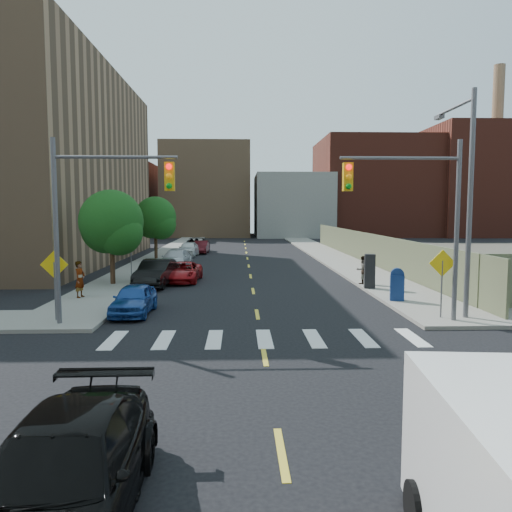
{
  "coord_description": "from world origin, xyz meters",
  "views": [
    {
      "loc": [
        -0.76,
        -12.61,
        4.39
      ],
      "look_at": [
        0.12,
        12.98,
        2.0
      ],
      "focal_mm": 35.0,
      "sensor_mm": 36.0,
      "label": 1
    }
  ],
  "objects": [
    {
      "name": "warn_sign_ne",
      "position": [
        7.2,
        6.5,
        1.99
      ],
      "size": [
        1.06,
        0.06,
        2.83
      ],
      "color": "#59595E",
      "rests_on": "ground"
    },
    {
      "name": "pedestrian_east",
      "position": [
        6.3,
        15.42,
        0.95
      ],
      "size": [
        0.91,
        0.79,
        1.6
      ],
      "primitive_type": "imported",
      "rotation": [
        0.0,
        0.0,
        3.41
      ],
      "color": "gray",
      "rests_on": "sidewalk_ne"
    },
    {
      "name": "sidewalk_ne",
      "position": [
        7.75,
        41.5,
        0.07
      ],
      "size": [
        3.5,
        73.0,
        0.15
      ],
      "primitive_type": "cube",
      "color": "gray",
      "rests_on": "ground"
    },
    {
      "name": "streetlight_ne",
      "position": [
        8.2,
        6.9,
        5.22
      ],
      "size": [
        0.25,
        3.7,
        9.0
      ],
      "color": "#59595E",
      "rests_on": "ground"
    },
    {
      "name": "parked_car_maroon",
      "position": [
        -4.55,
        37.3,
        0.63
      ],
      "size": [
        1.45,
        3.88,
        1.27
      ],
      "primitive_type": "imported",
      "rotation": [
        0.0,
        0.0,
        -0.03
      ],
      "color": "#450D13",
      "rests_on": "ground"
    },
    {
      "name": "parked_car_silver",
      "position": [
        -5.5,
        24.77,
        0.69
      ],
      "size": [
        2.38,
        4.91,
        1.38
      ],
      "primitive_type": "imported",
      "rotation": [
        0.0,
        0.0,
        -0.1
      ],
      "color": "#B7BAC0",
      "rests_on": "ground"
    },
    {
      "name": "signal_ne",
      "position": [
        5.98,
        6.0,
        4.53
      ],
      "size": [
        4.59,
        0.3,
        7.0
      ],
      "color": "#59595E",
      "rests_on": "ground"
    },
    {
      "name": "fence_north",
      "position": [
        9.6,
        28.0,
        1.25
      ],
      "size": [
        0.12,
        44.0,
        2.5
      ],
      "primitive_type": "cube",
      "color": "#66704E",
      "rests_on": "ground"
    },
    {
      "name": "mailbox",
      "position": [
        6.63,
        10.22,
        0.89
      ],
      "size": [
        0.72,
        0.61,
        1.52
      ],
      "rotation": [
        0.0,
        0.0,
        -0.23
      ],
      "color": "navy",
      "rests_on": "sidewalk_ne"
    },
    {
      "name": "parked_car_white",
      "position": [
        -5.5,
        34.26,
        0.7
      ],
      "size": [
        1.86,
        4.21,
        1.41
      ],
      "primitive_type": "imported",
      "rotation": [
        0.0,
        0.0,
        -0.05
      ],
      "color": "silver",
      "rests_on": "ground"
    },
    {
      "name": "warn_sign_nw",
      "position": [
        -7.8,
        6.5,
        1.99
      ],
      "size": [
        1.06,
        0.06,
        2.83
      ],
      "color": "#59595E",
      "rests_on": "ground"
    },
    {
      "name": "payphone",
      "position": [
        6.3,
        13.87,
        1.07
      ],
      "size": [
        0.6,
        0.52,
        1.85
      ],
      "primitive_type": "cube",
      "rotation": [
        0.0,
        0.0,
        -0.13
      ],
      "color": "black",
      "rests_on": "sidewalk_ne"
    },
    {
      "name": "sidewalk_nw",
      "position": [
        -7.75,
        41.5,
        0.07
      ],
      "size": [
        3.5,
        73.0,
        0.15
      ],
      "primitive_type": "cube",
      "color": "gray",
      "rests_on": "ground"
    },
    {
      "name": "parked_car_red",
      "position": [
        -4.2,
        17.59,
        0.61
      ],
      "size": [
        2.23,
        4.48,
        1.22
      ],
      "primitive_type": "imported",
      "rotation": [
        0.0,
        0.0,
        -0.05
      ],
      "color": "#A11014",
      "rests_on": "ground"
    },
    {
      "name": "bg_bldg_fareast",
      "position": [
        38.0,
        70.0,
        9.0
      ],
      "size": [
        14.0,
        16.0,
        18.0
      ],
      "primitive_type": "cube",
      "color": "#592319",
      "rests_on": "ground"
    },
    {
      "name": "pedestrian_west",
      "position": [
        -8.45,
        11.52,
        1.03
      ],
      "size": [
        0.56,
        0.73,
        1.77
      ],
      "primitive_type": "imported",
      "rotation": [
        0.0,
        0.0,
        1.33
      ],
      "color": "gray",
      "rests_on": "sidewalk_nw"
    },
    {
      "name": "smokestack",
      "position": [
        42.0,
        70.0,
        14.0
      ],
      "size": [
        1.8,
        1.8,
        28.0
      ],
      "primitive_type": "cylinder",
      "color": "#8C6B4C",
      "rests_on": "ground"
    },
    {
      "name": "parked_car_grey",
      "position": [
        -5.15,
        38.53,
        0.75
      ],
      "size": [
        2.6,
        5.46,
        1.51
      ],
      "primitive_type": "imported",
      "rotation": [
        0.0,
        0.0,
        -0.02
      ],
      "color": "black",
      "rests_on": "ground"
    },
    {
      "name": "ground",
      "position": [
        0.0,
        0.0,
        0.0
      ],
      "size": [
        160.0,
        160.0,
        0.0
      ],
      "primitive_type": "plane",
      "color": "black",
      "rests_on": "ground"
    },
    {
      "name": "bg_bldg_midwest",
      "position": [
        -6.0,
        72.0,
        7.5
      ],
      "size": [
        14.0,
        16.0,
        15.0
      ],
      "primitive_type": "cube",
      "color": "#8C6B4C",
      "rests_on": "ground"
    },
    {
      "name": "signal_nw",
      "position": [
        -5.98,
        6.0,
        4.53
      ],
      "size": [
        4.59,
        0.3,
        7.0
      ],
      "color": "#59595E",
      "rests_on": "ground"
    },
    {
      "name": "bg_bldg_center",
      "position": [
        8.0,
        70.0,
        5.0
      ],
      "size": [
        12.0,
        16.0,
        10.0
      ],
      "primitive_type": "cube",
      "color": "gray",
      "rests_on": "ground"
    },
    {
      "name": "bg_bldg_east",
      "position": [
        22.0,
        72.0,
        8.0
      ],
      "size": [
        18.0,
        18.0,
        16.0
      ],
      "primitive_type": "cube",
      "color": "#592319",
      "rests_on": "ground"
    },
    {
      "name": "parked_car_blue",
      "position": [
        -5.18,
        8.2,
        0.64
      ],
      "size": [
        1.58,
        3.77,
        1.28
      ],
      "primitive_type": "imported",
      "rotation": [
        0.0,
        0.0,
        -0.02
      ],
      "color": "#1B4698",
      "rests_on": "ground"
    },
    {
      "name": "warn_sign_midwest",
      "position": [
        -7.8,
        20.0,
        1.99
      ],
      "size": [
        1.06,
        0.06,
        2.83
      ],
      "color": "#59595E",
      "rests_on": "ground"
    },
    {
      "name": "black_sedan",
      "position": [
        -3.2,
        -6.0,
        0.75
      ],
      "size": [
        2.18,
        5.21,
        1.5
      ],
      "primitive_type": "imported",
      "rotation": [
        0.0,
        0.0,
        0.01
      ],
      "color": "black",
      "rests_on": "ground"
    },
    {
      "name": "tree_west_far",
      "position": [
        -8.0,
        31.05,
        3.48
      ],
      "size": [
        3.66,
        3.64,
        5.52
      ],
      "color": "#332114",
      "rests_on": "ground"
    },
    {
      "name": "tree_west_near",
      "position": [
        -8.0,
        16.05,
        3.48
      ],
      "size": [
        3.66,
        3.64,
        5.52
      ],
      "color": "#332114",
      "rests_on": "ground"
    },
    {
      "name": "bg_bldg_west",
      "position": [
        -22.0,
        70.0,
        6.0
      ],
      "size": [
        14.0,
        18.0,
        12.0
      ],
      "primitive_type": "cube",
      "color": "#592319",
      "rests_on": "ground"
    },
    {
      "name": "parked_car_black",
      "position": [
        -5.5,
        15.91,
        0.76
      ],
      "size": [
        2.09,
        4.78,
        1.53
      ],
      "primitive_type": "imported",
      "rotation": [
        0.0,
        0.0,
        -0.1
      ],
      "color": "black",
      "rests_on": "ground"
    }
  ]
}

